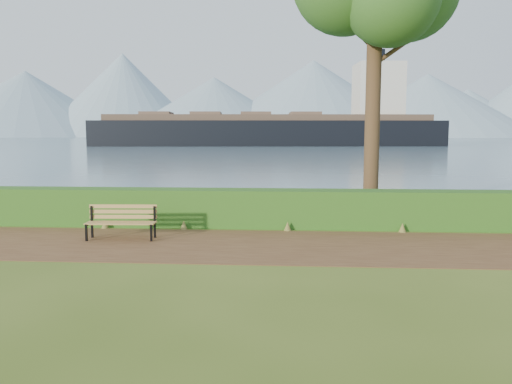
{
  "coord_description": "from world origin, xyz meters",
  "views": [
    {
      "loc": [
        1.65,
        -10.58,
        2.47
      ],
      "look_at": [
        0.84,
        1.2,
        1.1
      ],
      "focal_mm": 35.0,
      "sensor_mm": 36.0,
      "label": 1
    }
  ],
  "objects": [
    {
      "name": "water",
      "position": [
        0.0,
        260.0,
        0.01
      ],
      "size": [
        700.0,
        510.0,
        0.0
      ],
      "primitive_type": "cube",
      "color": "#455C70",
      "rests_on": "ground"
    },
    {
      "name": "path",
      "position": [
        0.0,
        0.3,
        0.01
      ],
      "size": [
        40.0,
        3.4,
        0.01
      ],
      "primitive_type": "cube",
      "color": "#53321C",
      "rests_on": "ground"
    },
    {
      "name": "ground",
      "position": [
        0.0,
        0.0,
        0.0
      ],
      "size": [
        140.0,
        140.0,
        0.0
      ],
      "primitive_type": "plane",
      "color": "#415819",
      "rests_on": "ground"
    },
    {
      "name": "mountains",
      "position": [
        -9.17,
        406.05,
        27.7
      ],
      "size": [
        585.0,
        190.0,
        70.0
      ],
      "color": "#7A93A3",
      "rests_on": "ground"
    },
    {
      "name": "cargo_ship",
      "position": [
        -0.61,
        94.85,
        3.27
      ],
      "size": [
        72.88,
        17.68,
        21.91
      ],
      "rotation": [
        0.0,
        0.0,
        0.09
      ],
      "color": "black",
      "rests_on": "ground"
    },
    {
      "name": "hedge",
      "position": [
        0.0,
        2.6,
        0.5
      ],
      "size": [
        32.0,
        0.85,
        1.0
      ],
      "primitive_type": "cube",
      "color": "#1E4915",
      "rests_on": "ground"
    },
    {
      "name": "bench",
      "position": [
        -2.31,
        0.79,
        0.47
      ],
      "size": [
        1.64,
        0.56,
        0.81
      ],
      "rotation": [
        0.0,
        0.0,
        0.05
      ],
      "color": "black",
      "rests_on": "ground"
    }
  ]
}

